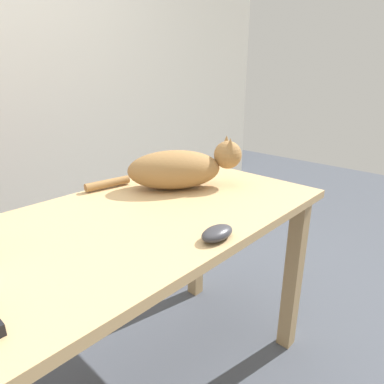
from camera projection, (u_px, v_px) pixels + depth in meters
The scene contains 3 objects.
desk at pixel (92, 265), 0.99m from camera, with size 1.65×0.68×0.75m.
cat at pixel (180, 168), 1.30m from camera, with size 0.50×0.40×0.20m.
computer_mouse at pixel (217, 233), 0.92m from camera, with size 0.11×0.06×0.04m, color #333338.
Camera 1 is at (-0.43, -0.80, 1.18)m, focal length 31.36 mm.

